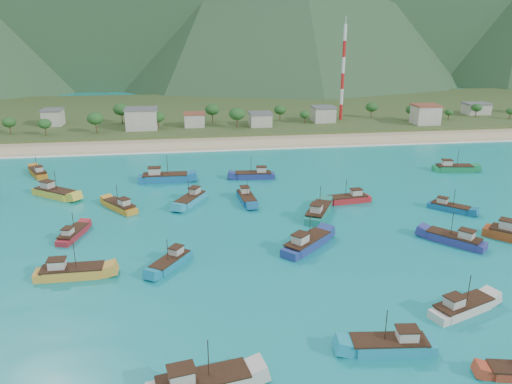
{
  "coord_description": "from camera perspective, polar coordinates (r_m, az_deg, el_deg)",
  "views": [
    {
      "loc": [
        -10.22,
        -86.5,
        38.9
      ],
      "look_at": [
        4.49,
        18.0,
        3.0
      ],
      "focal_mm": 35.0,
      "sensor_mm": 36.0,
      "label": 1
    }
  ],
  "objects": [
    {
      "name": "boat_14",
      "position": [
        99.8,
        21.75,
        -5.1
      ],
      "size": [
        9.51,
        10.13,
        6.35
      ],
      "rotation": [
        0.0,
        0.0,
        0.73
      ],
      "color": "navy",
      "rests_on": "ground"
    },
    {
      "name": "surf_line",
      "position": [
        161.11,
        -4.15,
        4.76
      ],
      "size": [
        400.0,
        2.5,
        0.08
      ],
      "primitive_type": "cube",
      "color": "white",
      "rests_on": "ground"
    },
    {
      "name": "boat_2",
      "position": [
        115.7,
        10.52,
        -0.83
      ],
      "size": [
        10.27,
        4.15,
        5.9
      ],
      "rotation": [
        0.0,
        0.0,
        1.69
      ],
      "color": "red",
      "rests_on": "ground"
    },
    {
      "name": "village",
      "position": [
        191.7,
        -4.25,
        8.46
      ],
      "size": [
        223.08,
        25.46,
        7.29
      ],
      "color": "beige",
      "rests_on": "ground"
    },
    {
      "name": "boat_6",
      "position": [
        86.51,
        -20.35,
        -8.63
      ],
      "size": [
        11.0,
        3.39,
        6.47
      ],
      "rotation": [
        0.0,
        0.0,
        4.73
      ],
      "color": "gold",
      "rests_on": "ground"
    },
    {
      "name": "boat_7",
      "position": [
        130.62,
        -10.45,
        1.58
      ],
      "size": [
        12.76,
        4.06,
        7.48
      ],
      "rotation": [
        0.0,
        0.0,
        4.69
      ],
      "color": "#15639B",
      "rests_on": "ground"
    },
    {
      "name": "boat_11",
      "position": [
        114.4,
        -1.1,
        -0.74
      ],
      "size": [
        3.82,
        10.08,
        5.82
      ],
      "rotation": [
        0.0,
        0.0,
        3.24
      ],
      "color": "#15598F",
      "rests_on": "ground"
    },
    {
      "name": "vegetation",
      "position": [
        192.99,
        -6.64,
        8.63
      ],
      "size": [
        273.68,
        25.85,
        9.07
      ],
      "color": "#235623",
      "rests_on": "ground"
    },
    {
      "name": "radio_tower",
      "position": [
        205.03,
        9.91,
        13.24
      ],
      "size": [
        1.2,
        1.2,
        36.85
      ],
      "color": "red",
      "rests_on": "ground"
    },
    {
      "name": "boat_13",
      "position": [
        106.24,
        7.16,
        -2.35
      ],
      "size": [
        8.44,
        11.87,
        6.86
      ],
      "rotation": [
        0.0,
        0.0,
        5.8
      ],
      "color": "#197C69",
      "rests_on": "ground"
    },
    {
      "name": "boat_16",
      "position": [
        131.34,
        -0.22,
        1.89
      ],
      "size": [
        10.71,
        3.96,
        6.2
      ],
      "rotation": [
        0.0,
        0.0,
        1.49
      ],
      "color": "navy",
      "rests_on": "ground"
    },
    {
      "name": "ground",
      "position": [
        95.4,
        -1.17,
        -5.28
      ],
      "size": [
        600.0,
        600.0,
        0.0
      ],
      "primitive_type": "plane",
      "color": "#0C887F",
      "rests_on": "ground"
    },
    {
      "name": "boat_21",
      "position": [
        113.34,
        -15.27,
        -1.62
      ],
      "size": [
        8.35,
        9.68,
        5.87
      ],
      "rotation": [
        0.0,
        0.0,
        0.65
      ],
      "color": "orange",
      "rests_on": "ground"
    },
    {
      "name": "boat_24",
      "position": [
        126.57,
        -22.03,
        -0.13
      ],
      "size": [
        11.4,
        9.61,
        6.86
      ],
      "rotation": [
        0.0,
        0.0,
        4.08
      ],
      "color": "yellow",
      "rests_on": "ground"
    },
    {
      "name": "boat_29",
      "position": [
        101.67,
        -20.19,
        -4.59
      ],
      "size": [
        4.9,
        9.27,
        5.26
      ],
      "rotation": [
        0.0,
        0.0,
        6.01
      ],
      "color": "maroon",
      "rests_on": "ground"
    },
    {
      "name": "boat_26",
      "position": [
        148.03,
        21.63,
        2.51
      ],
      "size": [
        11.14,
        4.72,
        6.37
      ],
      "rotation": [
        0.0,
        0.0,
        4.57
      ],
      "color": "#137F47",
      "rests_on": "ground"
    },
    {
      "name": "boat_12",
      "position": [
        86.04,
        -9.71,
        -7.93
      ],
      "size": [
        7.49,
        9.29,
        5.52
      ],
      "rotation": [
        0.0,
        0.0,
        2.55
      ],
      "color": "teal",
      "rests_on": "ground"
    },
    {
      "name": "boat_31",
      "position": [
        146.27,
        -23.65,
        2.02
      ],
      "size": [
        6.97,
        10.0,
        5.76
      ],
      "rotation": [
        0.0,
        0.0,
        0.47
      ],
      "color": "#B16A19",
      "rests_on": "ground"
    },
    {
      "name": "boat_22",
      "position": [
        116.79,
        21.24,
        -1.71
      ],
      "size": [
        8.25,
        8.18,
        5.3
      ],
      "rotation": [
        0.0,
        0.0,
        3.93
      ],
      "color": "#146395",
      "rests_on": "ground"
    },
    {
      "name": "beach",
      "position": [
        170.32,
        -4.38,
        5.53
      ],
      "size": [
        400.0,
        18.0,
        1.2
      ],
      "primitive_type": "cube",
      "color": "beige",
      "rests_on": "ground"
    },
    {
      "name": "boat_3",
      "position": [
        114.19,
        -7.46,
        -0.9
      ],
      "size": [
        7.82,
        10.72,
        6.22
      ],
      "rotation": [
        0.0,
        0.0,
        2.64
      ],
      "color": "teal",
      "rests_on": "ground"
    },
    {
      "name": "land",
      "position": [
        230.05,
        -5.42,
        8.97
      ],
      "size": [
        400.0,
        110.0,
        2.4
      ],
      "primitive_type": "cube",
      "color": "#385123",
      "rests_on": "ground"
    },
    {
      "name": "boat_9",
      "position": [
        91.36,
        5.81,
        -5.92
      ],
      "size": [
        10.86,
        10.55,
        6.91
      ],
      "rotation": [
        0.0,
        0.0,
        5.47
      ],
      "color": "navy",
      "rests_on": "ground"
    },
    {
      "name": "boat_18",
      "position": [
        67.1,
        15.12,
        -16.62
      ],
      "size": [
        10.88,
        4.22,
        6.27
      ],
      "rotation": [
        0.0,
        0.0,
        1.47
      ],
      "color": "teal",
      "rests_on": "ground"
    },
    {
      "name": "boat_17",
      "position": [
        77.89,
        22.51,
        -12.15
      ],
      "size": [
        10.79,
        6.55,
        6.13
      ],
      "rotation": [
        0.0,
        0.0,
        5.08
      ],
      "color": "beige",
      "rests_on": "ground"
    }
  ]
}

